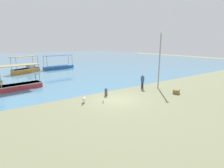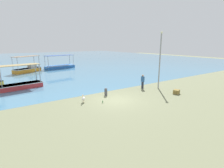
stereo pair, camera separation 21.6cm
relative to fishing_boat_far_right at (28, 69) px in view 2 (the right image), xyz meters
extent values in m
plane|color=#727554|center=(4.03, -22.38, -0.63)|extent=(120.00, 120.00, 0.00)
cube|color=teal|center=(4.03, 25.62, -0.62)|extent=(110.00, 90.00, 0.00)
cube|color=orange|center=(-0.13, -0.07, -0.26)|extent=(5.13, 3.81, 0.72)
cube|color=silver|center=(-0.13, -0.07, 0.06)|extent=(5.19, 3.86, 0.08)
cylinder|color=#99999E|center=(-1.75, -1.75, 1.17)|extent=(0.08, 0.08, 2.15)
cylinder|color=#99999E|center=(-2.42, -0.55, 1.17)|extent=(0.08, 0.08, 2.15)
cylinder|color=#99999E|center=(2.16, 0.41, 1.17)|extent=(0.08, 0.08, 2.15)
cylinder|color=#99999E|center=(1.50, 1.61, 1.17)|extent=(0.08, 0.08, 2.15)
cube|color=#83674D|center=(-0.13, -0.07, 2.27)|extent=(5.00, 3.80, 0.05)
cube|color=beige|center=(0.85, 0.47, 0.47)|extent=(1.61, 1.57, 0.75)
cube|color=blue|center=(6.55, 1.78, -0.31)|extent=(6.40, 2.82, 0.62)
cube|color=silver|center=(6.55, 1.78, -0.04)|extent=(6.45, 2.86, 0.08)
cylinder|color=#99999E|center=(9.23, 3.03, 1.03)|extent=(0.08, 0.08, 2.07)
cylinder|color=#99999E|center=(9.48, 1.43, 1.03)|extent=(0.08, 0.08, 2.07)
cylinder|color=#99999E|center=(3.62, 2.13, 1.03)|extent=(0.08, 0.08, 2.07)
cylinder|color=#99999E|center=(3.87, 0.53, 1.03)|extent=(0.08, 0.08, 2.07)
cube|color=#2C4687|center=(6.55, 1.78, 2.09)|extent=(6.22, 2.88, 0.05)
cube|color=#BA3033|center=(-2.73, -12.62, -0.32)|extent=(4.74, 2.19, 0.60)
cube|color=silver|center=(-2.73, -12.62, -0.06)|extent=(4.79, 2.24, 0.08)
cylinder|color=#99999E|center=(-0.81, -11.68, 1.06)|extent=(0.08, 0.08, 2.16)
cylinder|color=#99999E|center=(-0.62, -12.97, 1.06)|extent=(0.08, 0.08, 2.16)
cylinder|color=#99999E|center=(-4.65, -13.56, 1.06)|extent=(0.08, 0.08, 2.16)
cube|color=#917F51|center=(-2.73, -12.62, 2.16)|extent=(4.56, 2.26, 0.05)
cylinder|color=#99999E|center=(-4.61, -9.31, 1.08)|extent=(0.08, 0.08, 2.19)
cylinder|color=#E0997A|center=(1.26, -21.31, -0.52)|extent=(0.03, 0.03, 0.22)
cylinder|color=#E0997A|center=(1.18, -21.25, -0.52)|extent=(0.03, 0.03, 0.22)
ellipsoid|color=white|center=(1.20, -21.30, -0.27)|extent=(0.55, 0.62, 0.32)
ellipsoid|color=white|center=(1.35, -21.10, -0.25)|extent=(0.19, 0.20, 0.10)
cylinder|color=white|center=(1.11, -21.43, -0.04)|extent=(0.07, 0.07, 0.26)
sphere|color=white|center=(1.11, -21.43, 0.12)|extent=(0.11, 0.11, 0.11)
cone|color=#E5933F|center=(1.02, -21.56, 0.11)|extent=(0.22, 0.28, 0.06)
cylinder|color=gray|center=(10.78, -21.60, 2.52)|extent=(0.14, 0.14, 6.29)
sphere|color=#EAEACC|center=(10.78, -21.60, 5.77)|extent=(0.28, 0.28, 0.28)
cylinder|color=#47474C|center=(3.98, -20.71, -0.31)|extent=(0.29, 0.29, 0.63)
sphere|color=#4C4C51|center=(3.98, -20.71, 0.04)|extent=(0.31, 0.31, 0.31)
cylinder|color=#2D303D|center=(9.06, -20.64, -0.20)|extent=(0.16, 0.16, 0.85)
cylinder|color=#2D303D|center=(9.03, -20.81, -0.20)|extent=(0.16, 0.16, 0.85)
cube|color=#2B568D|center=(9.05, -20.73, 0.53)|extent=(0.28, 0.43, 0.62)
sphere|color=tan|center=(9.05, -20.73, 0.95)|extent=(0.22, 0.22, 0.22)
cube|color=olive|center=(10.54, -24.30, -0.41)|extent=(0.82, 0.74, 0.44)
cylinder|color=#3F7F4C|center=(2.57, -22.41, -0.53)|extent=(0.07, 0.07, 0.20)
cylinder|color=#3F7F4C|center=(2.57, -22.41, -0.39)|extent=(0.03, 0.03, 0.07)
camera|label=1|loc=(-5.27, -35.05, 4.62)|focal=28.00mm
camera|label=2|loc=(-5.09, -35.17, 4.62)|focal=28.00mm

